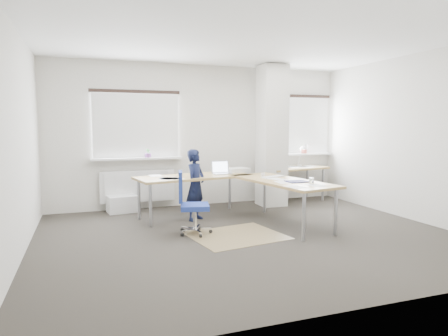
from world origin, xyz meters
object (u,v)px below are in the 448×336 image
object	(u,v)px
person	(196,185)
desk_main	(238,180)
desk_side	(294,169)
task_chair	(192,217)

from	to	relation	value
person	desk_main	bearing A→B (deg)	-65.24
desk_side	desk_main	bearing A→B (deg)	-155.48
desk_main	task_chair	bearing A→B (deg)	-157.42
desk_side	person	world-z (taller)	desk_side
person	desk_side	bearing A→B (deg)	-24.41
desk_main	desk_side	world-z (taller)	desk_side
desk_main	person	size ratio (longest dim) A/B	2.32
desk_side	task_chair	world-z (taller)	desk_side
task_chair	person	world-z (taller)	person
desk_main	desk_side	xyz separation A→B (m)	(1.73, 1.19, -0.01)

